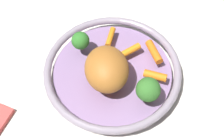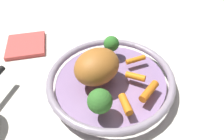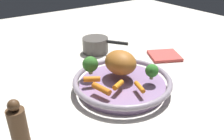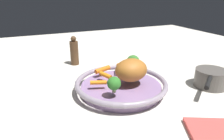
# 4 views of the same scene
# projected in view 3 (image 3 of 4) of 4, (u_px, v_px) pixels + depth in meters

# --- Properties ---
(ground_plane) EXTENTS (2.55, 2.55, 0.00)m
(ground_plane) POSITION_uv_depth(u_px,v_px,m) (122.00, 89.00, 0.86)
(ground_plane) COLOR silver
(serving_bowl) EXTENTS (0.36, 0.36, 0.05)m
(serving_bowl) POSITION_uv_depth(u_px,v_px,m) (122.00, 83.00, 0.85)
(serving_bowl) COLOR #8E709E
(serving_bowl) RESTS_ON ground_plane
(roast_chicken_piece) EXTENTS (0.12, 0.14, 0.09)m
(roast_chicken_piece) POSITION_uv_depth(u_px,v_px,m) (120.00, 62.00, 0.85)
(roast_chicken_piece) COLOR #AD6728
(roast_chicken_piece) RESTS_ON serving_bowl
(baby_carrot_left) EXTENTS (0.04, 0.07, 0.02)m
(baby_carrot_left) POSITION_uv_depth(u_px,v_px,m) (101.00, 89.00, 0.75)
(baby_carrot_left) COLOR orange
(baby_carrot_left) RESTS_ON serving_bowl
(baby_carrot_near_rim) EXTENTS (0.06, 0.04, 0.02)m
(baby_carrot_near_rim) POSITION_uv_depth(u_px,v_px,m) (118.00, 85.00, 0.78)
(baby_carrot_near_rim) COLOR orange
(baby_carrot_near_rim) RESTS_ON serving_bowl
(baby_carrot_center) EXTENTS (0.06, 0.04, 0.02)m
(baby_carrot_center) POSITION_uv_depth(u_px,v_px,m) (92.00, 79.00, 0.81)
(baby_carrot_center) COLOR orange
(baby_carrot_center) RESTS_ON serving_bowl
(baby_carrot_right) EXTENTS (0.03, 0.06, 0.02)m
(baby_carrot_right) POSITION_uv_depth(u_px,v_px,m) (140.00, 87.00, 0.77)
(baby_carrot_right) COLOR orange
(baby_carrot_right) RESTS_ON serving_bowl
(broccoli_floret_edge) EXTENTS (0.06, 0.06, 0.07)m
(broccoli_floret_edge) POSITION_uv_depth(u_px,v_px,m) (90.00, 64.00, 0.85)
(broccoli_floret_edge) COLOR #99A766
(broccoli_floret_edge) RESTS_ON serving_bowl
(broccoli_floret_small) EXTENTS (0.05, 0.05, 0.06)m
(broccoli_floret_small) POSITION_uv_depth(u_px,v_px,m) (152.00, 71.00, 0.82)
(broccoli_floret_small) COLOR #95AB66
(broccoli_floret_small) RESTS_ON serving_bowl
(pepper_mill) EXTENTS (0.04, 0.04, 0.15)m
(pepper_mill) POSITION_uv_depth(u_px,v_px,m) (19.00, 129.00, 0.57)
(pepper_mill) COLOR #4C331E
(pepper_mill) RESTS_ON ground_plane
(saucepan) EXTENTS (0.17, 0.20, 0.07)m
(saucepan) POSITION_uv_depth(u_px,v_px,m) (96.00, 45.00, 1.16)
(saucepan) COLOR #56514C
(saucepan) RESTS_ON ground_plane
(dish_towel) EXTENTS (0.18, 0.18, 0.01)m
(dish_towel) POSITION_uv_depth(u_px,v_px,m) (164.00, 56.00, 1.12)
(dish_towel) COLOR #D14C47
(dish_towel) RESTS_ON ground_plane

